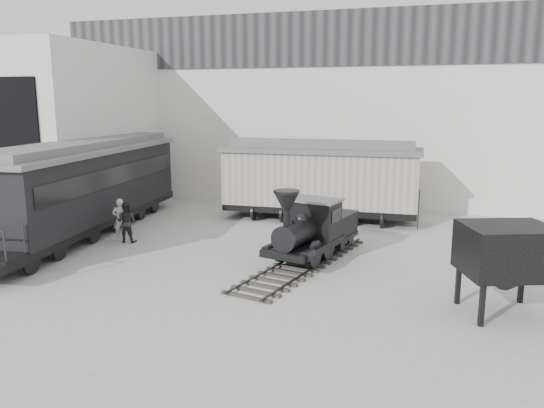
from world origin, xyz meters
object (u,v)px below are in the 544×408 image
(locomotive, at_px, (311,233))
(passenger_coach, at_px, (86,186))
(visitor_a, at_px, (120,220))
(boxcar, at_px, (320,178))
(visitor_b, at_px, (126,222))
(coal_hopper, at_px, (506,257))

(locomotive, bearing_deg, passenger_coach, -173.60)
(passenger_coach, distance_m, visitor_a, 2.69)
(boxcar, distance_m, visitor_b, 10.04)
(boxcar, xyz_separation_m, visitor_b, (-7.32, -6.75, -1.27))
(locomotive, height_order, coal_hopper, locomotive)
(visitor_a, relative_size, visitor_b, 1.04)
(boxcar, bearing_deg, locomotive, -82.77)
(passenger_coach, height_order, visitor_a, passenger_coach)
(visitor_a, bearing_deg, locomotive, 151.85)
(locomotive, bearing_deg, coal_hopper, -15.29)
(passenger_coach, xyz_separation_m, visitor_a, (2.23, -0.82, -1.26))
(locomotive, xyz_separation_m, boxcar, (-1.04, 7.20, 1.08))
(passenger_coach, relative_size, visitor_a, 7.98)
(locomotive, distance_m, boxcar, 7.35)
(visitor_a, distance_m, coal_hopper, 15.85)
(boxcar, distance_m, passenger_coach, 11.51)
(locomotive, xyz_separation_m, coal_hopper, (6.49, -3.61, 0.63))
(locomotive, relative_size, coal_hopper, 2.94)
(locomotive, height_order, visitor_b, locomotive)
(boxcar, xyz_separation_m, passenger_coach, (-9.95, -5.78, 0.03))
(visitor_b, bearing_deg, locomotive, 172.15)
(passenger_coach, xyz_separation_m, visitor_b, (2.63, -0.97, -1.30))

